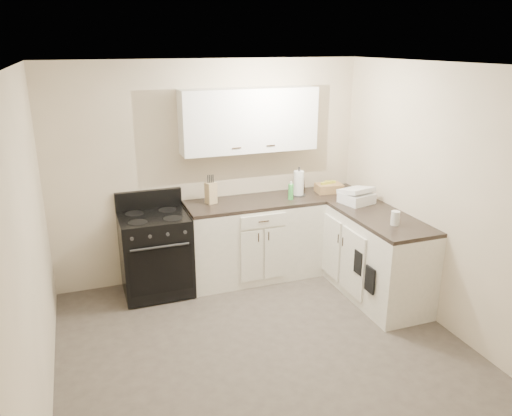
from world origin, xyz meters
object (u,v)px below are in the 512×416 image
object	(u,v)px
paper_towel	(299,183)
stove	(156,254)
countertop_grill	(357,198)
knife_block	(211,193)
wicker_basket	(329,188)

from	to	relation	value
paper_towel	stove	bearing A→B (deg)	-178.15
stove	countertop_grill	world-z (taller)	countertop_grill
paper_towel	countertop_grill	bearing A→B (deg)	-45.49
stove	knife_block	distance (m)	0.90
stove	paper_towel	bearing A→B (deg)	1.85
paper_towel	wicker_basket	bearing A→B (deg)	-1.04
knife_block	countertop_grill	world-z (taller)	knife_block
wicker_basket	countertop_grill	world-z (taller)	countertop_grill
stove	wicker_basket	bearing A→B (deg)	1.30
paper_towel	wicker_basket	size ratio (longest dim) A/B	0.96
stove	countertop_grill	bearing A→B (deg)	-11.30
knife_block	countertop_grill	size ratio (longest dim) A/B	0.75
countertop_grill	wicker_basket	bearing A→B (deg)	86.75
knife_block	paper_towel	xyz separation A→B (m)	(1.05, -0.05, 0.03)
stove	countertop_grill	xyz separation A→B (m)	(2.21, -0.44, 0.54)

